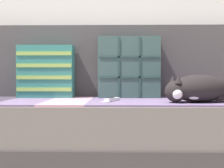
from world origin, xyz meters
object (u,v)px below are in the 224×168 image
object	(u,v)px
throw_pillow_striped	(46,72)
sleeping_cat	(196,89)
game_remote_far	(112,100)
couch	(91,130)
throw_pillow_quilted	(129,67)

from	to	relation	value
throw_pillow_striped	sleeping_cat	xyz separation A→B (m)	(0.94, -0.37, -0.11)
sleeping_cat	game_remote_far	xyz separation A→B (m)	(-0.48, 0.06, -0.07)
couch	sleeping_cat	world-z (taller)	sleeping_cat
throw_pillow_striped	couch	bearing A→B (deg)	-28.61
throw_pillow_quilted	game_remote_far	distance (m)	0.38
sleeping_cat	couch	bearing A→B (deg)	163.00
throw_pillow_quilted	throw_pillow_striped	world-z (taller)	throw_pillow_quilted
game_remote_far	throw_pillow_striped	bearing A→B (deg)	146.41
throw_pillow_striped	sleeping_cat	world-z (taller)	throw_pillow_striped
couch	game_remote_far	xyz separation A→B (m)	(0.14, -0.13, 0.20)
sleeping_cat	throw_pillow_quilted	bearing A→B (deg)	134.90
couch	throw_pillow_quilted	bearing A→B (deg)	35.67
throw_pillow_striped	throw_pillow_quilted	bearing A→B (deg)	0.05
throw_pillow_quilted	throw_pillow_striped	size ratio (longest dim) A/B	1.11
couch	game_remote_far	bearing A→B (deg)	-43.59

